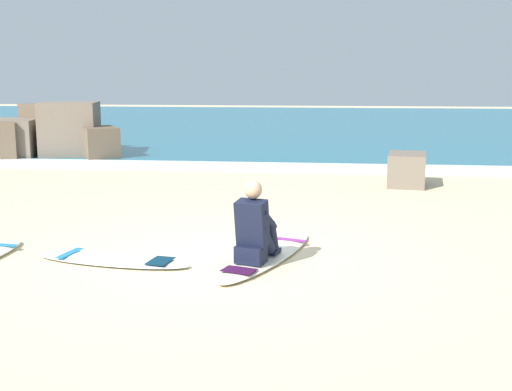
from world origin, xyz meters
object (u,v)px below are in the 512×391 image
Objects in this scene: shoreline_rock at (407,169)px; surfboard_main at (267,255)px; surfer_seated at (255,230)px; surfboard_spare_near at (111,260)px.

surfboard_main is at bearing -112.21° from shoreline_rock.
surfboard_main is 0.54m from surfer_seated.
surfer_seated is at bearing 1.77° from surfboard_spare_near.
surfboard_main is 1.87m from surfboard_spare_near.
surfboard_main is at bearing 12.13° from surfboard_spare_near.
surfboard_spare_near is 7.26m from shoreline_rock.
surfboard_spare_near is 1.88× the size of shoreline_rock.
surfboard_spare_near is at bearing -124.51° from shoreline_rock.
surfboard_main is 6.04m from shoreline_rock.
shoreline_rock reaches higher than surfboard_spare_near.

